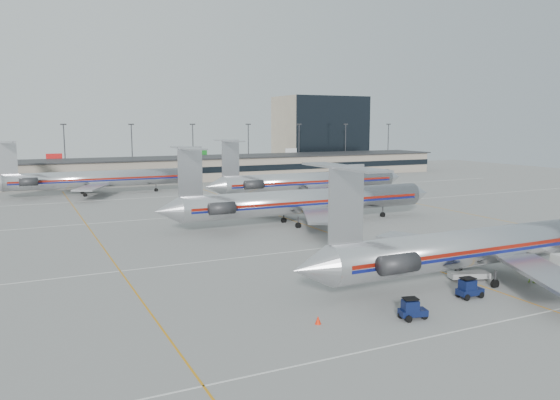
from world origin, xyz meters
TOP-DOWN VIEW (x-y plane):
  - ground at (0.00, 0.00)m, footprint 260.00×260.00m
  - apron_markings at (0.00, 10.00)m, footprint 160.00×0.15m
  - terminal at (0.00, 97.97)m, footprint 162.00×17.00m
  - light_mast_row at (0.00, 112.00)m, footprint 163.60×0.40m
  - distant_building at (62.00, 128.00)m, footprint 30.00×20.00m
  - jet_foreground at (2.74, -8.91)m, footprint 45.86×27.00m
  - jet_second_row at (-0.08, 25.45)m, footprint 46.96×27.65m
  - jet_third_row at (14.33, 50.21)m, footprint 45.27×27.85m
  - jet_back_row at (-24.41, 75.85)m, footprint 43.60×26.82m
  - tug_left at (-11.79, -14.54)m, footprint 2.36×1.56m
  - tug_center at (-3.81, -12.54)m, footprint 2.34×1.24m
  - belt_loader at (0.53, -8.29)m, footprint 4.74×2.63m
  - ramp_worker_near at (7.72, -9.20)m, footprint 0.73×0.67m
  - ramp_worker_far at (5.17, -11.82)m, footprint 1.08×1.08m
  - cone_left at (-18.94, -12.23)m, footprint 0.56×0.56m

SIDE VIEW (x-z plane):
  - ground at x=0.00m, z-range 0.00..0.00m
  - apron_markings at x=0.00m, z-range 0.00..0.02m
  - cone_left at x=-18.94m, z-range 0.00..0.65m
  - belt_loader at x=0.53m, z-range -0.56..1.86m
  - tug_left at x=-11.79m, z-range -0.08..1.68m
  - ramp_worker_near at x=7.72m, z-range 0.00..1.68m
  - tug_center at x=-3.81m, z-range -0.08..1.79m
  - ramp_worker_far at x=5.17m, z-range 0.00..1.77m
  - terminal at x=0.00m, z-range 0.03..6.28m
  - jet_back_row at x=-24.41m, z-range -2.50..9.42m
  - jet_foreground at x=2.74m, z-range -2.52..9.49m
  - jet_second_row at x=-0.08m, z-range -2.58..9.71m
  - jet_third_row at x=14.33m, z-range -2.60..9.78m
  - light_mast_row at x=0.00m, z-range 0.94..16.22m
  - distant_building at x=62.00m, z-range 0.00..25.00m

